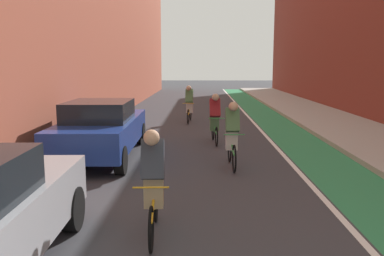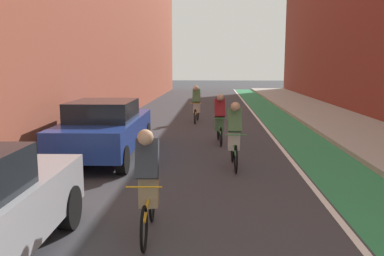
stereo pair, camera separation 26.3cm
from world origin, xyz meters
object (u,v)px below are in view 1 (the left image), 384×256
at_px(parked_sedan_blue, 101,128).
at_px(cyclist_lead, 153,182).
at_px(cyclist_far, 189,103).
at_px(cyclist_mid, 232,134).
at_px(cyclist_trailing, 215,117).

height_order(parked_sedan_blue, cyclist_lead, cyclist_lead).
bearing_deg(parked_sedan_blue, cyclist_far, 72.29).
bearing_deg(cyclist_lead, parked_sedan_blue, 111.68).
bearing_deg(cyclist_lead, cyclist_mid, 70.17).
xyz_separation_m(parked_sedan_blue, cyclist_far, (2.16, 6.75, 0.06)).
relative_size(parked_sedan_blue, cyclist_far, 2.83).
distance_m(cyclist_lead, cyclist_mid, 4.22).
relative_size(cyclist_lead, cyclist_mid, 0.98).
bearing_deg(cyclist_mid, cyclist_trailing, 95.91).
xyz_separation_m(cyclist_mid, cyclist_trailing, (-0.31, 3.02, 0.03)).
bearing_deg(cyclist_mid, cyclist_far, 99.16).
bearing_deg(cyclist_trailing, parked_sedan_blue, -146.56).
bearing_deg(parked_sedan_blue, cyclist_trailing, 33.44).
height_order(parked_sedan_blue, cyclist_mid, cyclist_mid).
bearing_deg(cyclist_lead, cyclist_far, 89.09).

